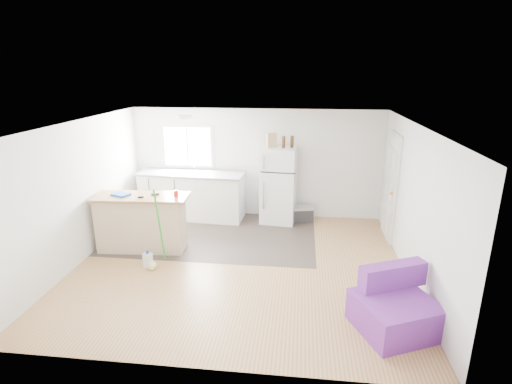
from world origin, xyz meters
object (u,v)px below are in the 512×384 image
Objects in this scene: purple_seat at (395,308)px; cleaner_jug at (148,260)px; mop at (154,256)px; bottle_right at (292,142)px; red_cup at (176,193)px; cardboard_box at (272,140)px; refrigerator at (279,185)px; cooler at (302,214)px; bottle_left at (284,142)px; kitchen_cabinets at (192,195)px; peninsula at (142,222)px; blue_tray at (121,194)px.

cleaner_jug is (-3.76, 1.20, -0.14)m from purple_seat.
bottle_right is (2.19, 2.44, 1.53)m from mop.
cardboard_box reaches higher than red_cup.
cooler is at bearing 10.27° from refrigerator.
cardboard_box is at bearing 67.99° from cleaner_jug.
purple_seat is at bearing -62.41° from cardboard_box.
red_cup reaches higher than cleaner_jug.
cardboard_box reaches higher than bottle_right.
cooler is 2.02× the size of bottle_right.
red_cup is (0.20, 0.75, 0.87)m from mop.
purple_seat is at bearing -85.24° from cooler.
refrigerator is 0.95m from bottle_left.
mop is (-0.01, -2.43, -0.30)m from kitchen_cabinets.
cleaner_jug is (-2.05, -2.41, -0.68)m from refrigerator.
peninsula is at bearing -142.81° from cardboard_box.
refrigerator is at bearing 91.44° from purple_seat.
cleaner_jug is at bearing -124.83° from refrigerator.
blue_tray is 1.00× the size of cardboard_box.
blue_tray reaches higher than purple_seat.
bottle_left reaches higher than cleaner_jug.
kitchen_cabinets is at bearing 85.84° from mop.
bottle_left is (2.82, 1.67, 0.71)m from blue_tray.
peninsula is 0.63m from blue_tray.
bottle_right reaches higher than purple_seat.
peninsula is at bearing -139.05° from refrigerator.
blue_tray is (-0.33, -0.02, 0.53)m from peninsula.
bottle_left is at bearing 41.97° from red_cup.
kitchen_cabinets is at bearing 103.09° from cleaner_jug.
peninsula is 3.23m from bottle_left.
red_cup is (-2.26, -1.74, 0.92)m from cooler.
purple_seat is 3.95m from cleaner_jug.
mop is (-1.93, -2.44, -0.59)m from refrigerator.
cardboard_box is at bearing 47.04° from red_cup.
cleaner_jug is 1.03× the size of cardboard_box.
cardboard_box is at bearing 33.76° from blue_tray.
purple_seat is (1.19, -3.65, 0.10)m from cooler.
kitchen_cabinets is 5.13m from purple_seat.
bottle_left is at bearing -10.79° from cardboard_box.
cardboard_box is 1.20× the size of bottle_left.
kitchen_cabinets is 2.48m from cooler.
peninsula is 1.44× the size of purple_seat.
cleaner_jug is at bearing -133.71° from bottle_right.
mop is at bearing -41.09° from blue_tray.
kitchen_cabinets is 9.48× the size of bottle_right.
bottle_left reaches higher than cooler.
cooler is at bearing 4.80° from kitchen_cabinets.
mop is 4.77× the size of blue_tray.
bottle_right is (2.66, 1.71, 1.24)m from peninsula.
red_cup is at bearing 71.00° from mop.
bottle_right is (2.18, 0.00, 1.23)m from kitchen_cabinets.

